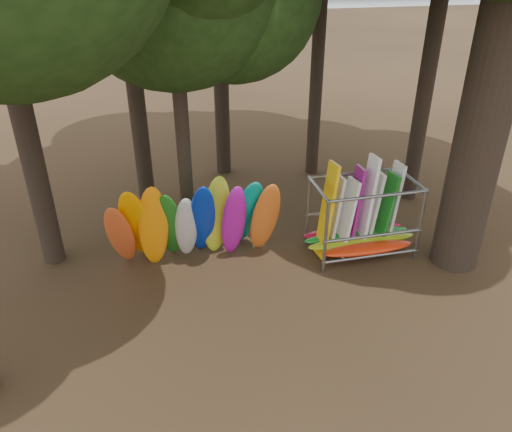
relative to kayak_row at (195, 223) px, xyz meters
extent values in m
plane|color=#47331E|center=(1.96, -1.69, -1.30)|extent=(120.00, 120.00, 0.00)
plane|color=gray|center=(1.96, 58.31, -1.30)|extent=(160.00, 160.00, 0.00)
cylinder|color=black|center=(-3.87, 1.17, 5.03)|extent=(0.57, 0.57, 12.66)
cylinder|color=black|center=(-1.17, 4.22, 4.26)|extent=(0.53, 0.53, 11.13)
cylinder|color=black|center=(5.12, 5.34, 4.56)|extent=(0.46, 0.46, 11.72)
cylinder|color=black|center=(-0.06, 1.23, 2.95)|extent=(0.38, 0.38, 8.51)
cylinder|color=black|center=(6.94, -1.47, 4.97)|extent=(1.23, 1.23, 12.54)
ellipsoid|color=#DA5323|center=(-1.93, -0.04, -0.12)|extent=(0.85, 1.70, 2.50)
ellipsoid|color=#FF9500|center=(-1.51, 0.07, 0.08)|extent=(0.97, 2.07, 2.92)
ellipsoid|color=orange|center=(-1.09, -0.12, 0.06)|extent=(0.90, 1.24, 2.82)
ellipsoid|color=#1D681A|center=(-0.67, 0.10, -0.07)|extent=(0.85, 1.59, 2.58)
ellipsoid|color=beige|center=(-0.25, 0.00, -0.14)|extent=(0.61, 1.44, 2.47)
ellipsoid|color=#062AB0|center=(0.17, -0.07, 0.07)|extent=(0.73, 1.93, 2.90)
ellipsoid|color=#BDD027|center=(0.59, 0.15, 0.05)|extent=(0.89, 1.17, 2.78)
ellipsoid|color=#AF139F|center=(1.01, -0.11, -0.04)|extent=(0.73, 1.29, 2.63)
ellipsoid|color=#03998B|center=(1.44, 0.16, 0.02)|extent=(0.85, 1.99, 2.80)
ellipsoid|color=orange|center=(1.86, -0.16, -0.02)|extent=(0.82, 1.49, 2.68)
ellipsoid|color=red|center=(4.57, -0.96, -0.88)|extent=(2.64, 0.55, 0.24)
ellipsoid|color=#9CBD19|center=(4.57, -0.56, -0.88)|extent=(3.19, 0.55, 0.24)
ellipsoid|color=#1D8227|center=(4.57, -0.22, -0.88)|extent=(3.18, 0.55, 0.24)
ellipsoid|color=#B30D2E|center=(4.57, 0.05, -0.88)|extent=(3.05, 0.55, 0.24)
cube|color=yellow|center=(3.56, -0.32, 0.06)|extent=(0.46, 0.81, 2.75)
cube|color=silver|center=(3.85, -0.10, -0.18)|extent=(0.44, 0.76, 2.26)
cube|color=white|center=(4.14, -0.34, -0.20)|extent=(0.53, 0.79, 2.23)
cube|color=#8C1779|center=(4.43, -0.16, -0.07)|extent=(0.37, 0.76, 2.49)
cube|color=white|center=(4.72, -0.30, 0.10)|extent=(0.41, 0.79, 2.83)
cube|color=silver|center=(5.01, -0.12, -0.18)|extent=(0.46, 0.74, 2.27)
cube|color=#19721E|center=(5.30, -0.31, -0.17)|extent=(0.51, 0.76, 2.27)
cube|color=white|center=(5.59, -0.12, -0.08)|extent=(0.40, 0.77, 2.48)
camera|label=1|loc=(-1.08, -11.52, 6.45)|focal=35.00mm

